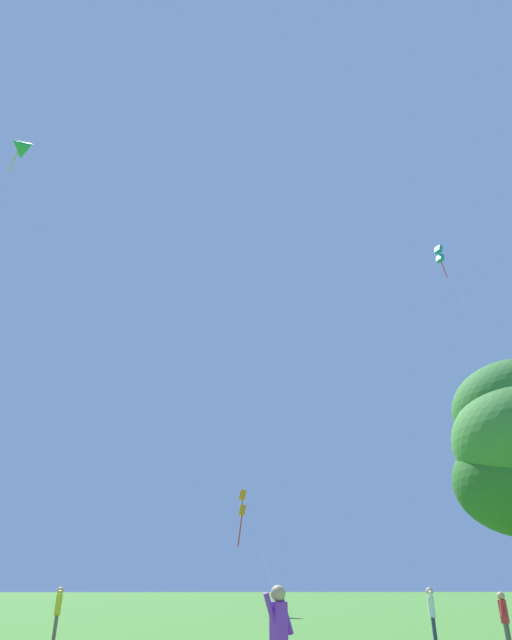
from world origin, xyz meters
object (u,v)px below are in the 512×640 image
(kite_orange_box, at_px, (242,504))
(person_near_tree, at_px, (58,609))
(person_in_red_shirt, at_px, (432,611))
(person_in_blue_jacket, at_px, (279,635))
(kite_purple_streamer, at_px, (503,392))
(person_far_back, at_px, (504,617))
(kite_teal_box, at_px, (441,258))
(kite_green_small, at_px, (19,146))

(kite_orange_box, bearing_deg, person_near_tree, -107.71)
(person_in_red_shirt, relative_size, person_in_blue_jacket, 0.97)
(person_in_red_shirt, bearing_deg, kite_purple_streamer, 49.04)
(kite_purple_streamer, bearing_deg, person_far_back, -122.77)
(person_in_blue_jacket, bearing_deg, kite_orange_box, 89.36)
(kite_orange_box, distance_m, kite_teal_box, 23.59)
(person_near_tree, bearing_deg, kite_teal_box, 17.71)
(kite_orange_box, height_order, kite_purple_streamer, kite_purple_streamer)
(kite_teal_box, height_order, person_in_blue_jacket, kite_teal_box)
(person_in_red_shirt, bearing_deg, kite_green_small, 166.71)
(person_in_red_shirt, bearing_deg, kite_teal_box, 51.81)
(kite_orange_box, relative_size, kite_green_small, 0.33)
(person_near_tree, bearing_deg, person_far_back, -15.87)
(kite_green_small, height_order, person_far_back, kite_green_small)
(kite_teal_box, xyz_separation_m, person_in_red_shirt, (-6.15, -7.81, -19.09))
(kite_teal_box, distance_m, person_near_tree, 27.46)
(kite_orange_box, relative_size, person_in_blue_jacket, 4.73)
(person_in_red_shirt, distance_m, person_near_tree, 12.79)
(person_near_tree, xyz_separation_m, person_in_blue_jacket, (6.68, -11.79, 0.02))
(kite_orange_box, height_order, kite_green_small, kite_green_small)
(kite_purple_streamer, height_order, person_near_tree, kite_purple_streamer)
(kite_green_small, xyz_separation_m, kite_purple_streamer, (30.35, 7.91, -11.92))
(kite_orange_box, xyz_separation_m, kite_purple_streamer, (16.48, -11.38, 5.52))
(person_far_back, bearing_deg, kite_teal_box, 64.60)
(kite_teal_box, distance_m, person_far_back, 22.13)
(kite_green_small, height_order, person_near_tree, kite_green_small)
(person_in_red_shirt, height_order, person_in_blue_jacket, person_in_blue_jacket)
(person_far_back, bearing_deg, kite_purple_streamer, 57.23)
(kite_teal_box, xyz_separation_m, person_far_back, (-4.75, -10.00, -19.15))
(kite_teal_box, xyz_separation_m, person_in_blue_jacket, (-12.13, -17.80, -19.06))
(kite_green_small, distance_m, person_in_blue_jacket, 31.05)
(kite_green_small, relative_size, person_near_tree, 14.46)
(person_in_red_shirt, distance_m, person_in_blue_jacket, 11.64)
(kite_green_small, distance_m, person_in_red_shirt, 31.17)
(person_in_red_shirt, height_order, person_near_tree, person_near_tree)
(kite_purple_streamer, xyz_separation_m, person_near_tree, (-23.53, -10.71, -11.96))
(kite_green_small, bearing_deg, kite_teal_box, 7.14)
(person_in_red_shirt, xyz_separation_m, person_in_blue_jacket, (-5.99, -9.98, 0.03))
(person_far_back, distance_m, person_in_blue_jacket, 10.74)
(kite_orange_box, bearing_deg, kite_purple_streamer, -34.64)
(kite_green_small, relative_size, kite_teal_box, 1.22)
(kite_orange_box, height_order, person_in_blue_jacket, kite_orange_box)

